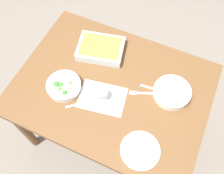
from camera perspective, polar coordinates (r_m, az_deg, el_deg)
ground_plane at (r=2.25m, az=0.00°, el=-9.19°), size 6.00×6.00×0.00m
dining_table at (r=1.65m, az=0.00°, el=-1.51°), size 1.20×0.90×0.74m
placemat at (r=1.54m, az=-2.23°, el=-2.43°), size 0.31×0.25×0.00m
stew_bowl at (r=1.56m, az=13.41°, el=-1.18°), size 0.23×0.23×0.06m
broccoli_bowl at (r=1.57m, az=-10.87°, el=0.25°), size 0.21×0.21×0.07m
baking_dish at (r=1.70m, az=-2.58°, el=8.70°), size 0.34×0.28×0.06m
drink_cup at (r=1.50m, az=-2.28°, el=-1.81°), size 0.07×0.07×0.08m
side_plate at (r=1.42m, az=6.39°, el=-14.07°), size 0.22×0.22×0.01m
spoon_by_stew at (r=1.58m, az=10.34°, el=-0.73°), size 0.18×0.03×0.01m
spoon_by_broccoli at (r=1.58m, az=-7.13°, el=-0.22°), size 0.17×0.09×0.01m
spoon_spare at (r=1.53m, az=-6.44°, el=-3.50°), size 0.14×0.13×0.01m
fork_on_table at (r=1.56m, az=6.62°, el=-1.39°), size 0.17×0.08×0.01m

